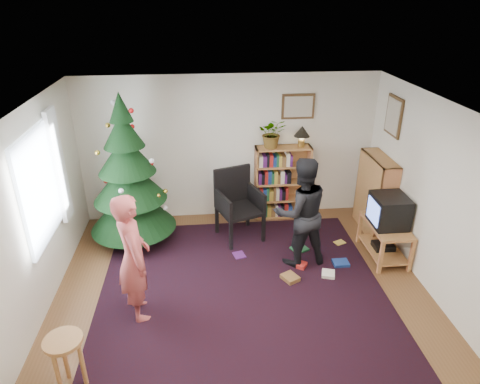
{
  "coord_description": "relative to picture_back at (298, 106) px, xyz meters",
  "views": [
    {
      "loc": [
        -0.48,
        -4.37,
        3.69
      ],
      "look_at": [
        0.05,
        1.07,
        1.1
      ],
      "focal_mm": 32.0,
      "sensor_mm": 36.0,
      "label": 1
    }
  ],
  "objects": [
    {
      "name": "floor",
      "position": [
        -1.15,
        -2.48,
        -1.95
      ],
      "size": [
        5.0,
        5.0,
        0.0
      ],
      "primitive_type": "plane",
      "color": "brown",
      "rests_on": "ground"
    },
    {
      "name": "ceiling",
      "position": [
        -1.15,
        -2.48,
        0.55
      ],
      "size": [
        5.0,
        5.0,
        0.0
      ],
      "primitive_type": "plane",
      "rotation": [
        3.14,
        0.0,
        0.0
      ],
      "color": "white",
      "rests_on": "wall_back"
    },
    {
      "name": "wall_back",
      "position": [
        -1.15,
        0.02,
        -0.7
      ],
      "size": [
        5.0,
        0.02,
        2.5
      ],
      "primitive_type": "cube",
      "color": "silver",
      "rests_on": "floor"
    },
    {
      "name": "wall_left",
      "position": [
        -3.65,
        -2.48,
        -0.7
      ],
      "size": [
        0.02,
        5.0,
        2.5
      ],
      "primitive_type": "cube",
      "color": "silver",
      "rests_on": "floor"
    },
    {
      "name": "wall_right",
      "position": [
        1.35,
        -2.48,
        -0.7
      ],
      "size": [
        0.02,
        5.0,
        2.5
      ],
      "primitive_type": "cube",
      "color": "silver",
      "rests_on": "floor"
    },
    {
      "name": "rug",
      "position": [
        -1.15,
        -2.17,
        -1.94
      ],
      "size": [
        3.8,
        3.6,
        0.02
      ],
      "primitive_type": "cube",
      "color": "black",
      "rests_on": "floor"
    },
    {
      "name": "window_pane",
      "position": [
        -3.62,
        -1.88,
        -0.45
      ],
      "size": [
        0.04,
        1.2,
        1.4
      ],
      "primitive_type": "cube",
      "color": "silver",
      "rests_on": "wall_left"
    },
    {
      "name": "curtain",
      "position": [
        -3.58,
        -1.18,
        -0.45
      ],
      "size": [
        0.06,
        0.35,
        1.6
      ],
      "primitive_type": "cube",
      "color": "white",
      "rests_on": "wall_left"
    },
    {
      "name": "picture_back",
      "position": [
        0.0,
        0.0,
        0.0
      ],
      "size": [
        0.55,
        0.03,
        0.42
      ],
      "color": "#4C3319",
      "rests_on": "wall_back"
    },
    {
      "name": "picture_right",
      "position": [
        1.33,
        -0.73,
        0.0
      ],
      "size": [
        0.03,
        0.5,
        0.6
      ],
      "color": "#4C3319",
      "rests_on": "wall_right"
    },
    {
      "name": "christmas_tree",
      "position": [
        -2.74,
        -0.76,
        -0.94
      ],
      "size": [
        1.33,
        1.33,
        2.42
      ],
      "rotation": [
        0.0,
        0.0,
        0.2
      ],
      "color": "#3F2816",
      "rests_on": "rug"
    },
    {
      "name": "bookshelf_back",
      "position": [
        -0.24,
        -0.14,
        -1.29
      ],
      "size": [
        0.95,
        0.3,
        1.3
      ],
      "color": "#C67546",
      "rests_on": "floor"
    },
    {
      "name": "bookshelf_right",
      "position": [
        1.19,
        -0.78,
        -1.29
      ],
      "size": [
        0.3,
        0.95,
        1.3
      ],
      "rotation": [
        0.0,
        0.0,
        1.57
      ],
      "color": "#C67546",
      "rests_on": "floor"
    },
    {
      "name": "tv_stand",
      "position": [
        1.07,
        -1.57,
        -1.62
      ],
      "size": [
        0.51,
        0.92,
        0.55
      ],
      "color": "#C67546",
      "rests_on": "floor"
    },
    {
      "name": "crt_tv",
      "position": [
        1.07,
        -1.58,
        -1.17
      ],
      "size": [
        0.49,
        0.53,
        0.46
      ],
      "color": "black",
      "rests_on": "tv_stand"
    },
    {
      "name": "armchair",
      "position": [
        -1.05,
        -0.71,
        -1.32
      ],
      "size": [
        0.8,
        0.82,
        1.15
      ],
      "rotation": [
        0.0,
        0.0,
        0.35
      ],
      "color": "black",
      "rests_on": "rug"
    },
    {
      "name": "stool",
      "position": [
        -3.04,
        -3.57,
        -1.46
      ],
      "size": [
        0.38,
        0.38,
        0.63
      ],
      "color": "#C67546",
      "rests_on": "floor"
    },
    {
      "name": "person_standing",
      "position": [
        -2.48,
        -2.52,
        -1.12
      ],
      "size": [
        0.57,
        0.7,
        1.65
      ],
      "primitive_type": "imported",
      "rotation": [
        0.0,
        0.0,
        1.9
      ],
      "color": "#B54948",
      "rests_on": "rug"
    },
    {
      "name": "person_by_chair",
      "position": [
        -0.25,
        -1.6,
        -1.12
      ],
      "size": [
        0.89,
        0.74,
        1.66
      ],
      "primitive_type": "imported",
      "rotation": [
        0.0,
        0.0,
        3.29
      ],
      "color": "black",
      "rests_on": "rug"
    },
    {
      "name": "potted_plant",
      "position": [
        -0.44,
        -0.14,
        -0.4
      ],
      "size": [
        0.48,
        0.43,
        0.5
      ],
      "primitive_type": "imported",
      "rotation": [
        0.0,
        0.0,
        -0.09
      ],
      "color": "gray",
      "rests_on": "bookshelf_back"
    },
    {
      "name": "table_lamp",
      "position": [
        0.06,
        -0.14,
        -0.41
      ],
      "size": [
        0.27,
        0.27,
        0.36
      ],
      "color": "#A57F33",
      "rests_on": "bookshelf_back"
    },
    {
      "name": "floor_clutter",
      "position": [
        -0.14,
        -1.64,
        -1.91
      ],
      "size": [
        1.84,
        1.07,
        0.08
      ],
      "color": "#A51E19",
      "rests_on": "rug"
    }
  ]
}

